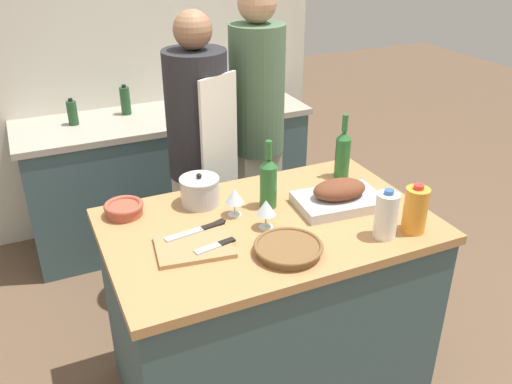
{
  "coord_description": "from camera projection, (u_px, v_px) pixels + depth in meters",
  "views": [
    {
      "loc": [
        -0.86,
        -1.76,
        2.06
      ],
      "look_at": [
        0.0,
        0.13,
        1.0
      ],
      "focal_mm": 38.0,
      "sensor_mm": 36.0,
      "label": 1
    }
  ],
  "objects": [
    {
      "name": "ground_plane",
      "position": [
        267.0,
        382.0,
        2.68
      ],
      "size": [
        12.0,
        12.0,
        0.0
      ],
      "primitive_type": "plane",
      "color": "brown"
    },
    {
      "name": "kitchen_island",
      "position": [
        268.0,
        308.0,
        2.47
      ],
      "size": [
        1.35,
        0.86,
        0.92
      ],
      "color": "#3D565B",
      "rests_on": "ground_plane"
    },
    {
      "name": "back_counter",
      "position": [
        169.0,
        175.0,
        3.76
      ],
      "size": [
        1.91,
        0.6,
        0.89
      ],
      "color": "#3D565B",
      "rests_on": "ground_plane"
    },
    {
      "name": "back_wall",
      "position": [
        146.0,
        45.0,
        3.67
      ],
      "size": [
        2.41,
        0.1,
        2.55
      ],
      "color": "silver",
      "rests_on": "ground_plane"
    },
    {
      "name": "roasting_pan",
      "position": [
        339.0,
        196.0,
        2.36
      ],
      "size": [
        0.39,
        0.27,
        0.12
      ],
      "color": "#BCBCC1",
      "rests_on": "kitchen_island"
    },
    {
      "name": "wicker_basket",
      "position": [
        288.0,
        248.0,
        2.04
      ],
      "size": [
        0.27,
        0.27,
        0.04
      ],
      "color": "brown",
      "rests_on": "kitchen_island"
    },
    {
      "name": "cutting_board",
      "position": [
        194.0,
        247.0,
        2.07
      ],
      "size": [
        0.32,
        0.26,
        0.02
      ],
      "color": "#AD7F51",
      "rests_on": "kitchen_island"
    },
    {
      "name": "stock_pot",
      "position": [
        200.0,
        191.0,
        2.37
      ],
      "size": [
        0.18,
        0.18,
        0.15
      ],
      "color": "#B7B7BC",
      "rests_on": "kitchen_island"
    },
    {
      "name": "mixing_bowl",
      "position": [
        124.0,
        208.0,
        2.3
      ],
      "size": [
        0.17,
        0.17,
        0.06
      ],
      "color": "#A84C38",
      "rests_on": "kitchen_island"
    },
    {
      "name": "juice_jug",
      "position": [
        415.0,
        210.0,
        2.15
      ],
      "size": [
        0.1,
        0.1,
        0.21
      ],
      "color": "orange",
      "rests_on": "kitchen_island"
    },
    {
      "name": "milk_jug",
      "position": [
        386.0,
        215.0,
        2.11
      ],
      "size": [
        0.09,
        0.09,
        0.21
      ],
      "color": "white",
      "rests_on": "kitchen_island"
    },
    {
      "name": "wine_bottle_green",
      "position": [
        268.0,
        181.0,
        2.33
      ],
      "size": [
        0.08,
        0.08,
        0.31
      ],
      "color": "#28662D",
      "rests_on": "kitchen_island"
    },
    {
      "name": "wine_bottle_dark",
      "position": [
        343.0,
        153.0,
        2.6
      ],
      "size": [
        0.07,
        0.07,
        0.32
      ],
      "color": "#28662D",
      "rests_on": "kitchen_island"
    },
    {
      "name": "wine_glass_left",
      "position": [
        234.0,
        196.0,
        2.27
      ],
      "size": [
        0.08,
        0.08,
        0.12
      ],
      "color": "silver",
      "rests_on": "kitchen_island"
    },
    {
      "name": "wine_glass_right",
      "position": [
        266.0,
        208.0,
        2.18
      ],
      "size": [
        0.08,
        0.08,
        0.13
      ],
      "color": "silver",
      "rests_on": "kitchen_island"
    },
    {
      "name": "knife_chef",
      "position": [
        197.0,
        230.0,
        2.16
      ],
      "size": [
        0.26,
        0.07,
        0.01
      ],
      "color": "#B7B7BC",
      "rests_on": "cutting_board"
    },
    {
      "name": "knife_paring",
      "position": [
        216.0,
        245.0,
        2.06
      ],
      "size": [
        0.17,
        0.06,
        0.01
      ],
      "color": "#B7B7BC",
      "rests_on": "cutting_board"
    },
    {
      "name": "knife_bread",
      "position": [
        206.0,
        229.0,
        2.21
      ],
      "size": [
        0.2,
        0.1,
        0.01
      ],
      "color": "#B7B7BC",
      "rests_on": "kitchen_island"
    },
    {
      "name": "condiment_bottle_tall",
      "position": [
        247.0,
        94.0,
        3.71
      ],
      "size": [
        0.06,
        0.06,
        0.17
      ],
      "color": "#332D28",
      "rests_on": "back_counter"
    },
    {
      "name": "condiment_bottle_short",
      "position": [
        125.0,
        101.0,
        3.53
      ],
      "size": [
        0.06,
        0.06,
        0.2
      ],
      "color": "#234C28",
      "rests_on": "back_counter"
    },
    {
      "name": "condiment_bottle_extra",
      "position": [
        72.0,
        113.0,
        3.36
      ],
      "size": [
        0.06,
        0.06,
        0.17
      ],
      "color": "#234C28",
      "rests_on": "back_counter"
    },
    {
      "name": "person_cook_aproned",
      "position": [
        200.0,
        152.0,
        2.9
      ],
      "size": [
        0.35,
        0.37,
        1.66
      ],
      "rotation": [
        0.0,
        0.0,
        0.45
      ],
      "color": "beige",
      "rests_on": "ground_plane"
    },
    {
      "name": "person_cook_guest",
      "position": [
        257.0,
        126.0,
        3.08
      ],
      "size": [
        0.31,
        0.31,
        1.76
      ],
      "rotation": [
        0.0,
        0.0,
        0.08
      ],
      "color": "beige",
      "rests_on": "ground_plane"
    }
  ]
}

